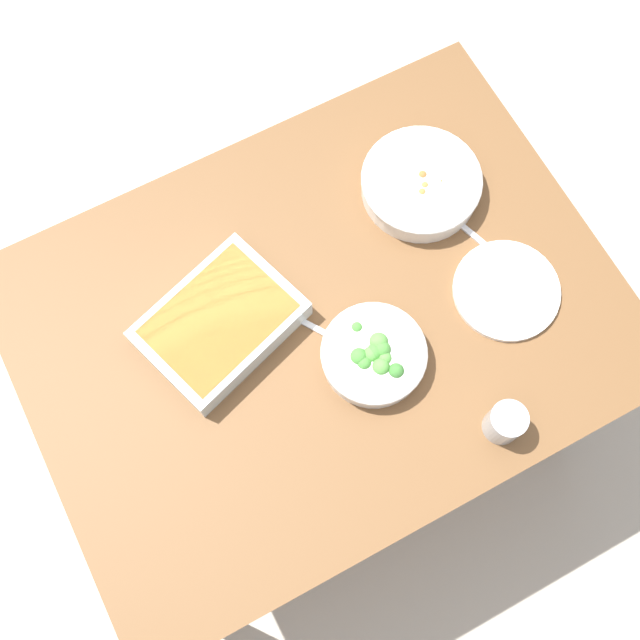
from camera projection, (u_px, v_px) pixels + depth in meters
The scene contains 9 objects.
ground_plane at pixel (320, 400), 2.30m from camera, with size 6.00×6.00×0.00m, color #B2A899.
dining_table at pixel (320, 333), 1.68m from camera, with size 1.20×0.90×0.74m.
stew_bowl at pixel (421, 184), 1.66m from camera, with size 0.26×0.26×0.06m.
broccoli_bowl at pixel (374, 355), 1.54m from camera, with size 0.21×0.21×0.07m.
baking_dish at pixel (220, 323), 1.56m from camera, with size 0.35×0.30×0.06m.
drink_cup at pixel (505, 423), 1.49m from camera, with size 0.07×0.07×0.08m.
side_plate at pixel (506, 290), 1.61m from camera, with size 0.22×0.22×0.01m, color white.
spoon_by_stew at pixel (452, 217), 1.66m from camera, with size 0.07×0.17×0.01m.
spoon_by_broccoli at pixel (338, 340), 1.58m from camera, with size 0.11×0.16×0.01m.
Camera 1 is at (0.24, 0.45, 2.25)m, focal length 44.18 mm.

